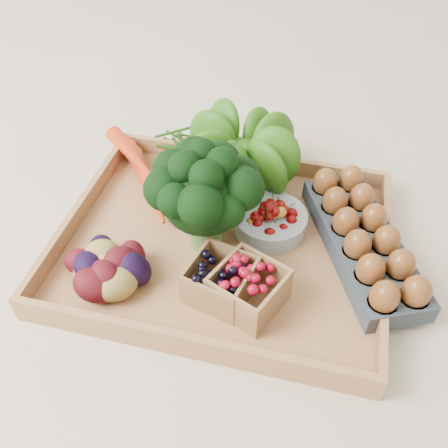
% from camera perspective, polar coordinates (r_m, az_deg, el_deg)
% --- Properties ---
extents(ground, '(4.00, 4.00, 0.00)m').
position_cam_1_polar(ground, '(0.88, 0.00, -2.77)').
color(ground, beige).
rests_on(ground, ground).
extents(tray, '(0.55, 0.45, 0.01)m').
position_cam_1_polar(tray, '(0.88, 0.00, -2.44)').
color(tray, '#AE7749').
rests_on(tray, ground).
extents(carrots, '(0.22, 0.16, 0.05)m').
position_cam_1_polar(carrots, '(1.00, -9.37, 6.20)').
color(carrots, red).
rests_on(carrots, tray).
extents(lettuce, '(0.16, 0.16, 0.16)m').
position_cam_1_polar(lettuce, '(0.95, 1.98, 8.56)').
color(lettuce, '#224D0C').
rests_on(lettuce, tray).
extents(broccoli, '(0.18, 0.18, 0.14)m').
position_cam_1_polar(broccoli, '(0.82, -2.15, 1.25)').
color(broccoli, black).
rests_on(broccoli, tray).
extents(cherry_bowl, '(0.13, 0.13, 0.03)m').
position_cam_1_polar(cherry_bowl, '(0.89, 5.29, 0.30)').
color(cherry_bowl, '#8C9EA5').
rests_on(cherry_bowl, tray).
extents(egg_carton, '(0.23, 0.33, 0.04)m').
position_cam_1_polar(egg_carton, '(0.88, 15.50, -2.27)').
color(egg_carton, '#333A41').
rests_on(egg_carton, tray).
extents(potatoes, '(0.15, 0.15, 0.09)m').
position_cam_1_polar(potatoes, '(0.81, -13.62, -4.30)').
color(potatoes, '#39090E').
rests_on(potatoes, tray).
extents(punnet_blackberry, '(0.11, 0.11, 0.06)m').
position_cam_1_polar(punnet_blackberry, '(0.78, -0.40, -6.42)').
color(punnet_blackberry, black).
rests_on(punnet_blackberry, tray).
extents(punnet_raspberry, '(0.13, 0.13, 0.07)m').
position_cam_1_polar(punnet_raspberry, '(0.76, 2.80, -7.40)').
color(punnet_raspberry, maroon).
rests_on(punnet_raspberry, tray).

